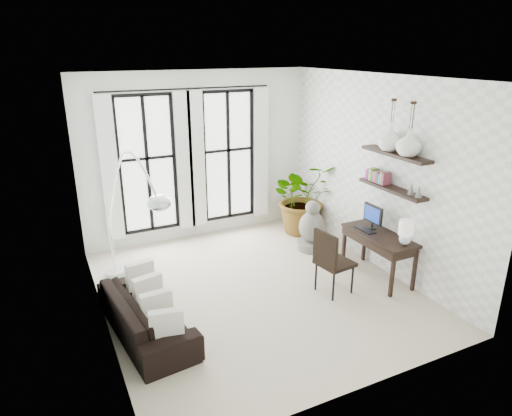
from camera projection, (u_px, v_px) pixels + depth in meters
floor at (255, 289)px, 7.15m from camera, size 5.00×5.00×0.00m
ceiling at (255, 77)px, 6.08m from camera, size 5.00×5.00×0.00m
wall_left at (93, 215)px, 5.69m from camera, size 0.00×5.00×5.00m
wall_right at (378, 174)px, 7.54m from camera, size 0.00×5.00×5.00m
wall_back at (199, 156)px, 8.74m from camera, size 4.50×0.00×4.50m
windows at (190, 160)px, 8.61m from camera, size 3.26×0.13×2.65m
wall_shelves at (392, 174)px, 7.04m from camera, size 0.25×1.30×0.60m
sofa at (146, 314)px, 5.96m from camera, size 0.97×2.01×0.56m
throw_pillows at (152, 298)px, 5.93m from camera, size 0.40×1.52×0.40m
plant at (303, 197)px, 9.15m from camera, size 1.41×1.25×1.47m
desk at (381, 238)px, 7.23m from camera, size 0.55×1.30×1.16m
desk_chair at (331, 259)px, 6.83m from camera, size 0.55×0.55×1.03m
arc_lamp at (129, 185)px, 6.30m from camera, size 0.72×2.10×2.29m
buddha at (312, 229)px, 8.43m from camera, size 0.53×0.53×0.95m
vase_a at (409, 143)px, 6.62m from camera, size 0.37×0.37×0.38m
vase_b at (390, 138)px, 6.95m from camera, size 0.37×0.37×0.38m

